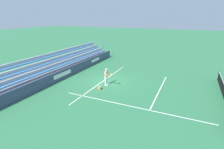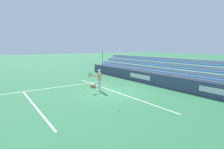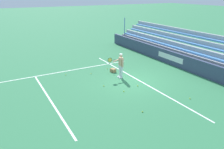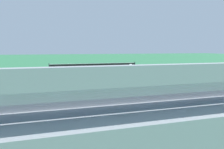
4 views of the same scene
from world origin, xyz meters
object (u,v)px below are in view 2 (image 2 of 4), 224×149
(tennis_player, at_px, (99,80))
(tennis_ball_near_player, at_px, (119,110))
(ball_box_cardboard, at_px, (93,86))
(tennis_ball_far_left, at_px, (88,86))
(tennis_ball_toward_net, at_px, (102,98))
(tennis_ball_stray_back, at_px, (51,90))
(tennis_ball_midcourt, at_px, (158,101))
(tennis_ball_by_box, at_px, (114,95))
(tennis_ball_on_baseline, at_px, (85,95))
(tennis_ball_far_right, at_px, (74,89))

(tennis_player, relative_size, tennis_ball_near_player, 25.98)
(tennis_player, height_order, ball_box_cardboard, tennis_player)
(ball_box_cardboard, relative_size, tennis_ball_far_left, 6.06)
(tennis_player, distance_m, tennis_ball_toward_net, 2.49)
(ball_box_cardboard, height_order, tennis_ball_toward_net, ball_box_cardboard)
(tennis_player, relative_size, tennis_ball_far_left, 25.98)
(tennis_player, xyz_separation_m, tennis_ball_stray_back, (2.34, 3.19, -0.86))
(tennis_player, bearing_deg, tennis_ball_far_left, -0.90)
(tennis_ball_midcourt, relative_size, tennis_ball_by_box, 1.00)
(tennis_ball_far_left, bearing_deg, ball_box_cardboard, -173.67)
(tennis_player, relative_size, tennis_ball_by_box, 25.98)
(tennis_ball_on_baseline, distance_m, tennis_ball_far_right, 2.45)
(tennis_ball_near_player, bearing_deg, ball_box_cardboard, -15.50)
(tennis_ball_toward_net, distance_m, tennis_ball_far_left, 4.27)
(tennis_ball_stray_back, bearing_deg, tennis_ball_near_player, -166.17)
(ball_box_cardboard, xyz_separation_m, tennis_ball_toward_net, (-3.35, 1.15, -0.10))
(tennis_ball_by_box, relative_size, tennis_ball_stray_back, 1.00)
(tennis_ball_stray_back, relative_size, tennis_ball_toward_net, 1.00)
(tennis_ball_on_baseline, height_order, tennis_ball_far_right, same)
(tennis_ball_far_right, bearing_deg, tennis_ball_midcourt, -153.26)
(tennis_ball_midcourt, xyz_separation_m, tennis_ball_far_right, (6.37, 3.21, 0.00))
(tennis_ball_toward_net, bearing_deg, tennis_ball_far_left, -14.42)
(tennis_ball_midcourt, distance_m, tennis_ball_far_left, 6.94)
(tennis_ball_toward_net, height_order, tennis_ball_far_left, same)
(ball_box_cardboard, xyz_separation_m, tennis_ball_on_baseline, (-2.03, 1.83, -0.10))
(tennis_player, xyz_separation_m, tennis_ball_near_player, (-4.57, 1.49, -0.86))
(tennis_ball_toward_net, xyz_separation_m, tennis_ball_far_left, (4.13, -1.06, 0.00))
(tennis_ball_near_player, xyz_separation_m, tennis_ball_by_box, (2.74, -1.67, 0.00))
(tennis_ball_far_left, relative_size, tennis_ball_far_right, 1.00)
(tennis_player, xyz_separation_m, tennis_ball_toward_net, (-2.10, 1.03, -0.86))
(tennis_ball_by_box, height_order, tennis_ball_far_left, same)
(tennis_ball_toward_net, bearing_deg, tennis_ball_far_right, 7.13)
(ball_box_cardboard, xyz_separation_m, tennis_ball_by_box, (-3.07, -0.06, -0.10))
(ball_box_cardboard, relative_size, tennis_ball_stray_back, 6.06)
(tennis_ball_midcourt, height_order, tennis_ball_on_baseline, same)
(tennis_ball_midcourt, height_order, tennis_ball_by_box, same)
(tennis_ball_toward_net, bearing_deg, tennis_ball_midcourt, -133.57)
(tennis_ball_stray_back, relative_size, tennis_ball_on_baseline, 1.00)
(ball_box_cardboard, distance_m, tennis_ball_toward_net, 3.54)
(tennis_ball_on_baseline, bearing_deg, tennis_ball_far_right, -4.80)
(ball_box_cardboard, relative_size, tennis_ball_on_baseline, 6.06)
(tennis_ball_stray_back, bearing_deg, tennis_ball_by_box, -140.97)
(tennis_ball_near_player, relative_size, tennis_ball_midcourt, 1.00)
(tennis_player, distance_m, tennis_ball_on_baseline, 2.07)
(ball_box_cardboard, bearing_deg, tennis_ball_stray_back, 71.79)
(ball_box_cardboard, distance_m, tennis_ball_by_box, 3.07)
(ball_box_cardboard, bearing_deg, tennis_ball_on_baseline, 138.02)
(tennis_ball_far_right, bearing_deg, tennis_ball_near_player, -179.92)
(tennis_ball_stray_back, bearing_deg, tennis_ball_midcourt, -145.17)
(tennis_ball_stray_back, relative_size, tennis_ball_far_left, 1.00)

